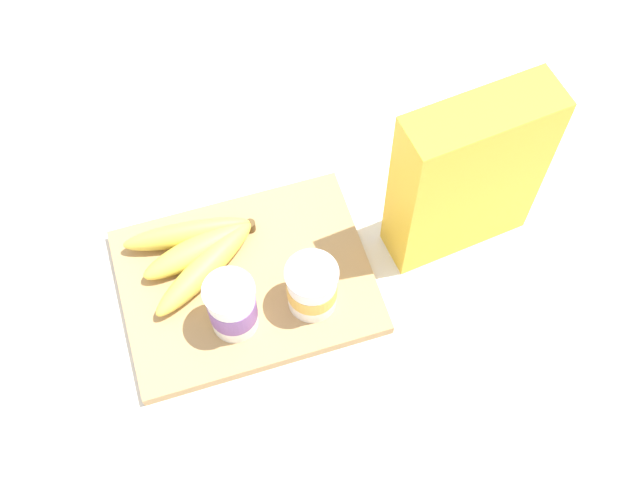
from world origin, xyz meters
The scene contains 6 objects.
ground_plane centered at (0.00, 0.00, 0.00)m, with size 2.40×2.40×0.00m, color silver.
cutting_board centered at (0.00, 0.00, 0.01)m, with size 0.33×0.26×0.02m, color tan.
cereal_box centered at (-0.30, 0.01, 0.14)m, with size 0.20×0.07×0.27m, color yellow.
yogurt_cup_front centered at (-0.08, 0.06, 0.06)m, with size 0.07×0.07×0.08m.
yogurt_cup_back centered at (0.03, 0.06, 0.07)m, with size 0.07×0.07×0.10m.
banana_bunch centered at (0.05, -0.05, 0.04)m, with size 0.19×0.15×0.04m.
Camera 1 is at (0.05, 0.49, 0.98)m, focal length 44.71 mm.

